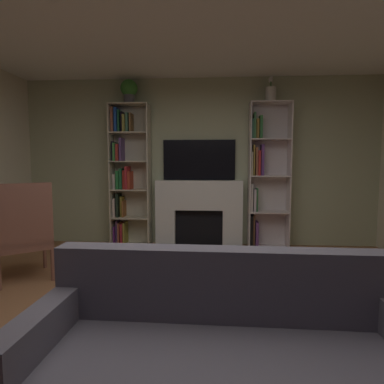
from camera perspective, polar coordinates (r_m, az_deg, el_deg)
The scene contains 10 objects.
ground_plane at distance 2.74m, azimuth -1.80°, elevation -24.09°, with size 6.93×6.93×0.00m, color #94613D.
wall_back_accent at distance 5.30m, azimuth 1.30°, elevation 5.23°, with size 5.79×0.06×2.68m, color #AAB18B.
fireplace at distance 5.23m, azimuth 1.22°, elevation -3.50°, with size 1.49×0.49×1.05m.
tv at distance 5.24m, azimuth 1.27°, elevation 5.65°, with size 1.15×0.06×0.64m, color black.
bookshelf_left at distance 5.34m, azimuth -11.46°, elevation 3.10°, with size 0.63×0.31×2.26m.
bookshelf_right at distance 5.22m, azimuth 12.46°, elevation 2.56°, with size 0.63×0.31×2.26m.
potted_plant at distance 5.40m, azimuth -11.03°, elevation 17.22°, with size 0.27×0.27×0.37m.
vase_with_flowers at distance 5.29m, azimuth 13.71°, elevation 16.52°, with size 0.16×0.16×0.39m.
couch at distance 1.90m, azimuth 5.37°, elevation -28.76°, with size 2.00×0.87×0.84m.
armchair at distance 4.14m, azimuth -27.57°, elevation -6.56°, with size 0.80×0.80×1.12m.
Camera 1 is at (0.24, -2.38, 1.34)m, focal length 30.28 mm.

